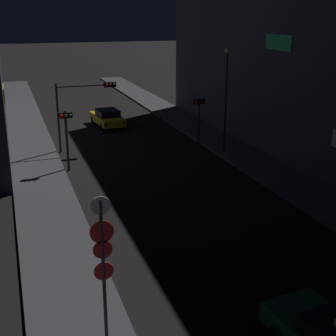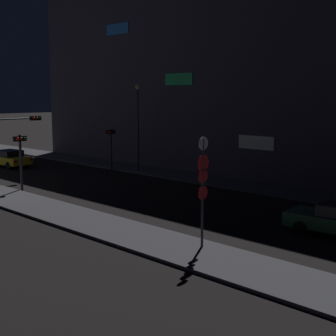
{
  "view_description": "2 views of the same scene",
  "coord_description": "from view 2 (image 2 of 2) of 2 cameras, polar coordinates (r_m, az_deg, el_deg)",
  "views": [
    {
      "loc": [
        -7.7,
        0.77,
        8.86
      ],
      "look_at": [
        -0.72,
        21.11,
        1.76
      ],
      "focal_mm": 50.77,
      "sensor_mm": 36.0,
      "label": 1
    },
    {
      "loc": [
        -19.75,
        -0.07,
        5.96
      ],
      "look_at": [
        0.56,
        19.92,
        1.72
      ],
      "focal_mm": 52.61,
      "sensor_mm": 36.0,
      "label": 2
    }
  ],
  "objects": [
    {
      "name": "sidewalk_right",
      "position": [
        42.07,
        -6.57,
        0.36
      ],
      "size": [
        2.96,
        68.77,
        0.14
      ],
      "primitive_type": "cube",
      "color": "#424247",
      "rests_on": "ground_plane"
    },
    {
      "name": "sign_pole_left",
      "position": [
        18.74,
        4.05,
        -1.64
      ],
      "size": [
        0.64,
        0.1,
        4.28
      ],
      "color": "#2D2D33",
      "rests_on": "sidewalk_left"
    },
    {
      "name": "traffic_light_overhead",
      "position": [
        35.88,
        -17.63,
        3.9
      ],
      "size": [
        3.96,
        0.42,
        4.56
      ],
      "color": "#2D2D33",
      "rests_on": "ground_plane"
    },
    {
      "name": "street_lamp_far_block",
      "position": [
        37.89,
        -3.52,
        5.68
      ],
      "size": [
        0.39,
        0.39,
        6.61
      ],
      "color": "#2D2D33",
      "rests_on": "sidewalk_right"
    },
    {
      "name": "far_car",
      "position": [
        43.1,
        -18.03,
        1.08
      ],
      "size": [
        2.15,
        4.58,
        1.42
      ],
      "color": "yellow",
      "rests_on": "ground_plane"
    },
    {
      "name": "traffic_light_right_kerb",
      "position": [
        39.07,
        -6.63,
        3.2
      ],
      "size": [
        0.8,
        0.42,
        3.33
      ],
      "color": "#2D2D33",
      "rests_on": "ground_plane"
    },
    {
      "name": "building_facade_right",
      "position": [
        40.49,
        4.67,
        10.99
      ],
      "size": [
        6.91,
        35.74,
        15.53
      ],
      "color": "#3D3842",
      "rests_on": "ground_plane"
    },
    {
      "name": "traffic_light_left_kerb",
      "position": [
        31.69,
        -16.72,
        1.94
      ],
      "size": [
        0.8,
        0.42,
        3.55
      ],
      "color": "#2D2D33",
      "rests_on": "ground_plane"
    }
  ]
}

